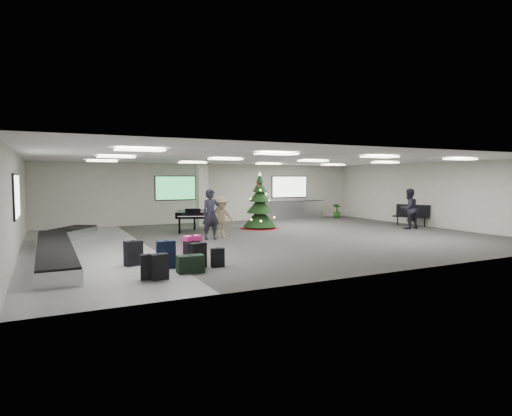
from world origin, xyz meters
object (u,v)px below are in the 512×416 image
grand_piano (194,214)px  potted_plant_left (259,215)px  traveler_b (221,217)px  christmas_tree (260,209)px  traveler_bench (409,209)px  potted_plant_right (337,211)px  bench (413,214)px  traveler_a (211,214)px  service_counter (292,210)px  pink_suitcase (192,249)px  baggage_carousel (59,246)px

grand_piano → potted_plant_left: (4.78, 2.88, -0.41)m
grand_piano → traveler_b: bearing=-57.8°
grand_piano → potted_plant_left: grand_piano is taller
christmas_tree → traveler_bench: bearing=-27.5°
traveler_b → grand_piano: bearing=105.2°
christmas_tree → potted_plant_right: (6.67, 2.79, -0.50)m
bench → grand_piano: bearing=141.5°
bench → potted_plant_right: 5.30m
traveler_a → service_counter: bearing=35.4°
pink_suitcase → bench: 13.55m
pink_suitcase → bench: size_ratio=0.45×
potted_plant_right → potted_plant_left: bearing=176.6°
baggage_carousel → service_counter: 14.50m
service_counter → traveler_a: size_ratio=2.04×
baggage_carousel → traveler_bench: 15.19m
traveler_b → pink_suitcase: bearing=-117.1°
christmas_tree → bench: (7.44, -2.45, -0.32)m
potted_plant_right → traveler_a: bearing=-152.5°
christmas_tree → traveler_a: christmas_tree is taller
potted_plant_right → pink_suitcase: bearing=-142.6°
bench → traveler_b: (-10.23, 0.42, 0.23)m
potted_plant_right → baggage_carousel: bearing=-159.1°
traveler_b → traveler_a: bearing=-142.1°
potted_plant_right → christmas_tree: bearing=-157.3°
baggage_carousel → traveler_b: bearing=10.2°
service_counter → traveler_b: 8.82m
grand_piano → potted_plant_right: bearing=35.5°
christmas_tree → grand_piano: (-3.24, 0.22, -0.15)m
service_counter → bench: bearing=-60.3°
grand_piano → bench: (10.68, -2.67, -0.18)m
pink_suitcase → traveler_bench: bearing=-2.5°
baggage_carousel → traveler_b: traveler_b is taller
christmas_tree → grand_piano: christmas_tree is taller
potted_plant_left → bench: bearing=-43.2°
potted_plant_left → potted_plant_right: potted_plant_right is taller
baggage_carousel → christmas_tree: bearing=19.5°
potted_plant_left → traveler_b: bearing=-130.2°
christmas_tree → potted_plant_left: size_ratio=3.66×
bench → traveler_bench: 1.44m
grand_piano → traveler_a: 2.67m
pink_suitcase → grand_piano: bearing=53.7°
service_counter → christmas_tree: (-3.98, -3.60, 0.39)m
service_counter → grand_piano: bearing=-154.9°
bench → traveler_a: (-10.83, 0.01, 0.39)m
service_counter → pink_suitcase: bearing=-133.1°
grand_piano → bench: size_ratio=1.30×
traveler_a → potted_plant_left: traveler_a is taller
pink_suitcase → service_counter: bearing=29.0°
traveler_a → potted_plant_left: 7.44m
traveler_bench → christmas_tree: bearing=-26.0°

